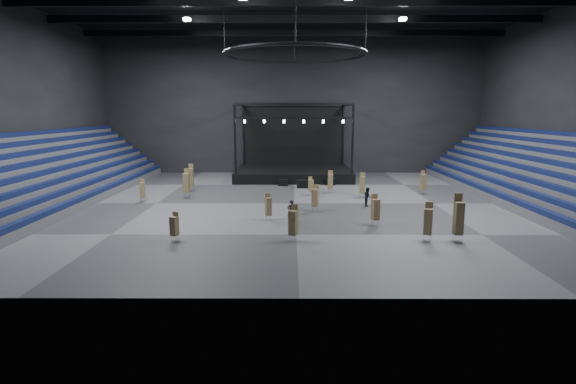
{
  "coord_description": "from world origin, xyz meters",
  "views": [
    {
      "loc": [
        -0.43,
        -39.71,
        8.13
      ],
      "look_at": [
        -0.59,
        -2.0,
        1.4
      ],
      "focal_mm": 28.0,
      "sensor_mm": 36.0,
      "label": 1
    }
  ],
  "objects_px": {
    "stage": "(293,166)",
    "chair_stack_5": "(143,190)",
    "chair_stack_7": "(362,185)",
    "flight_case_left": "(283,183)",
    "chair_stack_13": "(174,226)",
    "chair_stack_0": "(311,185)",
    "crew_member": "(368,197)",
    "chair_stack_9": "(330,181)",
    "chair_stack_12": "(293,222)",
    "chair_stack_1": "(458,217)",
    "chair_stack_6": "(428,221)",
    "flight_case_mid": "(303,184)",
    "flight_case_right": "(331,182)",
    "chair_stack_8": "(268,206)",
    "chair_stack_11": "(375,209)",
    "chair_stack_3": "(315,197)",
    "chair_stack_2": "(191,177)",
    "chair_stack_10": "(423,182)",
    "chair_stack_4": "(186,183)",
    "man_center": "(291,211)"
  },
  "relations": [
    {
      "from": "chair_stack_10",
      "to": "man_center",
      "type": "bearing_deg",
      "value": -150.7
    },
    {
      "from": "chair_stack_11",
      "to": "chair_stack_3",
      "type": "bearing_deg",
      "value": 114.8
    },
    {
      "from": "chair_stack_10",
      "to": "chair_stack_8",
      "type": "bearing_deg",
      "value": -156.23
    },
    {
      "from": "chair_stack_10",
      "to": "chair_stack_11",
      "type": "xyz_separation_m",
      "value": [
        -7.22,
        -12.84,
        0.01
      ]
    },
    {
      "from": "flight_case_left",
      "to": "chair_stack_13",
      "type": "height_order",
      "value": "chair_stack_13"
    },
    {
      "from": "stage",
      "to": "chair_stack_5",
      "type": "xyz_separation_m",
      "value": [
        -13.95,
        -15.51,
        -0.35
      ]
    },
    {
      "from": "chair_stack_2",
      "to": "chair_stack_7",
      "type": "bearing_deg",
      "value": -13.32
    },
    {
      "from": "chair_stack_0",
      "to": "crew_member",
      "type": "bearing_deg",
      "value": -68.38
    },
    {
      "from": "flight_case_mid",
      "to": "chair_stack_0",
      "type": "relative_size",
      "value": 0.7
    },
    {
      "from": "chair_stack_9",
      "to": "chair_stack_12",
      "type": "distance_m",
      "value": 17.76
    },
    {
      "from": "stage",
      "to": "chair_stack_11",
      "type": "xyz_separation_m",
      "value": [
        5.77,
        -24.16,
        -0.24
      ]
    },
    {
      "from": "chair_stack_9",
      "to": "chair_stack_13",
      "type": "relative_size",
      "value": 1.22
    },
    {
      "from": "flight_case_mid",
      "to": "chair_stack_6",
      "type": "distance_m",
      "value": 21.59
    },
    {
      "from": "flight_case_right",
      "to": "chair_stack_8",
      "type": "distance_m",
      "value": 17.8
    },
    {
      "from": "chair_stack_5",
      "to": "chair_stack_6",
      "type": "height_order",
      "value": "chair_stack_6"
    },
    {
      "from": "stage",
      "to": "chair_stack_7",
      "type": "height_order",
      "value": "stage"
    },
    {
      "from": "man_center",
      "to": "chair_stack_13",
      "type": "bearing_deg",
      "value": 12.71
    },
    {
      "from": "chair_stack_8",
      "to": "chair_stack_11",
      "type": "distance_m",
      "value": 8.02
    },
    {
      "from": "chair_stack_1",
      "to": "chair_stack_2",
      "type": "distance_m",
      "value": 27.97
    },
    {
      "from": "chair_stack_6",
      "to": "chair_stack_10",
      "type": "bearing_deg",
      "value": 97.56
    },
    {
      "from": "chair_stack_0",
      "to": "chair_stack_3",
      "type": "relative_size",
      "value": 0.83
    },
    {
      "from": "stage",
      "to": "chair_stack_1",
      "type": "xyz_separation_m",
      "value": [
        10.26,
        -28.22,
        0.11
      ]
    },
    {
      "from": "chair_stack_11",
      "to": "crew_member",
      "type": "relative_size",
      "value": 1.4
    },
    {
      "from": "flight_case_right",
      "to": "stage",
      "type": "bearing_deg",
      "value": 125.37
    },
    {
      "from": "chair_stack_12",
      "to": "crew_member",
      "type": "xyz_separation_m",
      "value": [
        6.6,
        10.93,
        -0.42
      ]
    },
    {
      "from": "flight_case_mid",
      "to": "chair_stack_4",
      "type": "height_order",
      "value": "chair_stack_4"
    },
    {
      "from": "chair_stack_6",
      "to": "chair_stack_10",
      "type": "distance_m",
      "value": 17.43
    },
    {
      "from": "stage",
      "to": "flight_case_right",
      "type": "height_order",
      "value": "stage"
    },
    {
      "from": "chair_stack_2",
      "to": "chair_stack_3",
      "type": "distance_m",
      "value": 15.78
    },
    {
      "from": "chair_stack_5",
      "to": "chair_stack_7",
      "type": "distance_m",
      "value": 20.61
    },
    {
      "from": "chair_stack_4",
      "to": "chair_stack_12",
      "type": "bearing_deg",
      "value": -50.84
    },
    {
      "from": "flight_case_right",
      "to": "chair_stack_3",
      "type": "xyz_separation_m",
      "value": [
        -2.5,
        -13.64,
        0.81
      ]
    },
    {
      "from": "chair_stack_4",
      "to": "chair_stack_11",
      "type": "distance_m",
      "value": 19.39
    },
    {
      "from": "flight_case_mid",
      "to": "chair_stack_1",
      "type": "distance_m",
      "value": 22.41
    },
    {
      "from": "chair_stack_9",
      "to": "chair_stack_11",
      "type": "bearing_deg",
      "value": -80.38
    },
    {
      "from": "chair_stack_3",
      "to": "chair_stack_5",
      "type": "relative_size",
      "value": 1.07
    },
    {
      "from": "flight_case_mid",
      "to": "chair_stack_6",
      "type": "xyz_separation_m",
      "value": [
        7.4,
        -20.27,
        0.87
      ]
    },
    {
      "from": "chair_stack_13",
      "to": "chair_stack_0",
      "type": "bearing_deg",
      "value": 82.58
    },
    {
      "from": "chair_stack_11",
      "to": "chair_stack_2",
      "type": "bearing_deg",
      "value": 122.3
    },
    {
      "from": "chair_stack_7",
      "to": "chair_stack_5",
      "type": "bearing_deg",
      "value": -161.83
    },
    {
      "from": "chair_stack_3",
      "to": "crew_member",
      "type": "xyz_separation_m",
      "value": [
        4.73,
        2.2,
        -0.36
      ]
    },
    {
      "from": "chair_stack_1",
      "to": "chair_stack_6",
      "type": "height_order",
      "value": "chair_stack_1"
    },
    {
      "from": "chair_stack_9",
      "to": "chair_stack_6",
      "type": "bearing_deg",
      "value": -74.05
    },
    {
      "from": "stage",
      "to": "crew_member",
      "type": "distance_m",
      "value": 18.45
    },
    {
      "from": "chair_stack_3",
      "to": "chair_stack_6",
      "type": "distance_m",
      "value": 10.94
    },
    {
      "from": "chair_stack_4",
      "to": "man_center",
      "type": "distance_m",
      "value": 14.16
    },
    {
      "from": "flight_case_right",
      "to": "chair_stack_9",
      "type": "xyz_separation_m",
      "value": [
        -0.48,
        -5.03,
        0.84
      ]
    },
    {
      "from": "flight_case_mid",
      "to": "chair_stack_5",
      "type": "distance_m",
      "value": 16.79
    },
    {
      "from": "chair_stack_13",
      "to": "crew_member",
      "type": "relative_size",
      "value": 1.14
    },
    {
      "from": "chair_stack_8",
      "to": "chair_stack_13",
      "type": "distance_m",
      "value": 8.08
    }
  ]
}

